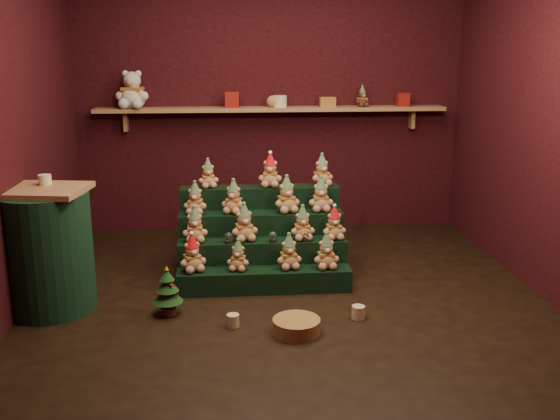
{
  "coord_description": "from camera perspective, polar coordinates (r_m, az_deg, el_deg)",
  "views": [
    {
      "loc": [
        -0.43,
        -4.59,
        1.9
      ],
      "look_at": [
        -0.05,
        0.25,
        0.64
      ],
      "focal_mm": 40.0,
      "sensor_mm": 36.0,
      "label": 1
    }
  ],
  "objects": [
    {
      "name": "table_ornament",
      "position": [
        4.88,
        -20.7,
        2.61
      ],
      "size": [
        0.09,
        0.09,
        0.07
      ],
      "primitive_type": "cylinder",
      "color": "beige",
      "rests_on": "side_table"
    },
    {
      "name": "teddy_10",
      "position": [
        5.32,
        0.61,
        1.43
      ],
      "size": [
        0.27,
        0.25,
        0.31
      ],
      "primitive_type": null,
      "rotation": [
        0.0,
        0.0,
        0.29
      ],
      "color": "tan",
      "rests_on": "riser_tier_midback"
    },
    {
      "name": "mini_christmas_tree",
      "position": [
        4.67,
        -10.25,
        -7.28
      ],
      "size": [
        0.22,
        0.22,
        0.38
      ],
      "rotation": [
        0.0,
        0.0,
        -0.09
      ],
      "color": "#422617",
      "rests_on": "ground"
    },
    {
      "name": "teddy_0",
      "position": [
        5.0,
        -8.04,
        -3.93
      ],
      "size": [
        0.27,
        0.26,
        0.3
      ],
      "primitive_type": null,
      "rotation": [
        0.0,
        0.0,
        0.39
      ],
      "color": "tan",
      "rests_on": "riser_tier_front"
    },
    {
      "name": "gift_tin_red_b",
      "position": [
        6.71,
        11.16,
        9.88
      ],
      "size": [
        0.12,
        0.12,
        0.14
      ],
      "primitive_type": "cube",
      "color": "#A11F18",
      "rests_on": "back_shelf"
    },
    {
      "name": "teddy_1",
      "position": [
        5.0,
        -3.84,
        -4.14
      ],
      "size": [
        0.21,
        0.2,
        0.25
      ],
      "primitive_type": null,
      "rotation": [
        0.0,
        0.0,
        -0.23
      ],
      "color": "tan",
      "rests_on": "riser_tier_front"
    },
    {
      "name": "back_wall",
      "position": [
        6.67,
        -0.86,
        10.21
      ],
      "size": [
        4.0,
        0.1,
        2.8
      ],
      "primitive_type": "cube",
      "color": "black",
      "rests_on": "ground"
    },
    {
      "name": "teddy_9",
      "position": [
        5.31,
        -4.26,
        1.22
      ],
      "size": [
        0.26,
        0.25,
        0.29
      ],
      "primitive_type": null,
      "rotation": [
        0.0,
        0.0,
        -0.38
      ],
      "color": "tan",
      "rests_on": "riser_tier_midback"
    },
    {
      "name": "front_wall",
      "position": [
        2.63,
        5.03,
        3.5
      ],
      "size": [
        4.0,
        0.1,
        2.8
      ],
      "primitive_type": "cube",
      "color": "black",
      "rests_on": "ground"
    },
    {
      "name": "left_wall",
      "position": [
        4.89,
        -24.06,
        7.4
      ],
      "size": [
        0.1,
        4.0,
        2.8
      ],
      "primitive_type": "cube",
      "color": "black",
      "rests_on": "ground"
    },
    {
      "name": "snow_globe_a",
      "position": [
        5.11,
        -4.74,
        -2.55
      ],
      "size": [
        0.07,
        0.07,
        0.09
      ],
      "color": "black",
      "rests_on": "riser_tier_midfront"
    },
    {
      "name": "gift_tin_red_a",
      "position": [
        6.46,
        -4.42,
        10.03
      ],
      "size": [
        0.14,
        0.14,
        0.16
      ],
      "primitive_type": "cube",
      "color": "#A11F18",
      "rests_on": "back_shelf"
    },
    {
      "name": "teddy_4",
      "position": [
        5.16,
        -7.8,
        -1.32
      ],
      "size": [
        0.22,
        0.2,
        0.29
      ],
      "primitive_type": null,
      "rotation": [
        0.0,
        0.0,
        0.07
      ],
      "color": "tan",
      "rests_on": "riser_tier_midfront"
    },
    {
      "name": "snow_globe_b",
      "position": [
        5.12,
        -0.66,
        -2.47
      ],
      "size": [
        0.07,
        0.07,
        0.09
      ],
      "color": "black",
      "rests_on": "riser_tier_midfront"
    },
    {
      "name": "riser_tier_back",
      "position": [
        5.61,
        -1.83,
        -1.45
      ],
      "size": [
        1.4,
        0.22,
        0.72
      ],
      "primitive_type": "cube",
      "color": "black",
      "rests_on": "ground"
    },
    {
      "name": "white_bear",
      "position": [
        6.51,
        -13.36,
        11.1
      ],
      "size": [
        0.38,
        0.36,
        0.47
      ],
      "primitive_type": null,
      "rotation": [
        0.0,
        0.0,
        -0.17
      ],
      "color": "silver",
      "rests_on": "back_shelf"
    },
    {
      "name": "teddy_14",
      "position": [
        5.54,
        3.84,
        3.65
      ],
      "size": [
        0.25,
        0.24,
        0.28
      ],
      "primitive_type": null,
      "rotation": [
        0.0,
        0.0,
        0.34
      ],
      "color": "tan",
      "rests_on": "riser_tier_back"
    },
    {
      "name": "teddy_13",
      "position": [
        5.49,
        -0.89,
        3.63
      ],
      "size": [
        0.23,
        0.21,
        0.29
      ],
      "primitive_type": null,
      "rotation": [
        0.0,
        0.0,
        -0.14
      ],
      "color": "tan",
      "rests_on": "riser_tier_back"
    },
    {
      "name": "riser_tier_midfront",
      "position": [
        5.24,
        -1.57,
        -4.66
      ],
      "size": [
        1.4,
        0.22,
        0.36
      ],
      "primitive_type": "cube",
      "color": "black",
      "rests_on": "ground"
    },
    {
      "name": "ground",
      "position": [
        4.99,
        0.76,
        -7.88
      ],
      "size": [
        4.0,
        4.0,
        0.0
      ],
      "primitive_type": "plane",
      "color": "black",
      "rests_on": "ground"
    },
    {
      "name": "teddy_7",
      "position": [
        5.2,
        4.97,
        -1.2
      ],
      "size": [
        0.22,
        0.2,
        0.28
      ],
      "primitive_type": null,
      "rotation": [
        0.0,
        0.0,
        0.12
      ],
      "color": "tan",
      "rests_on": "riser_tier_midfront"
    },
    {
      "name": "mug_left",
      "position": [
        4.47,
        -4.31,
        -10.04
      ],
      "size": [
        0.09,
        0.09,
        0.09
      ],
      "primitive_type": "cylinder",
      "color": "beige",
      "rests_on": "ground"
    },
    {
      "name": "teddy_12",
      "position": [
        5.49,
        -6.6,
        3.33
      ],
      "size": [
        0.21,
        0.19,
        0.25
      ],
      "primitive_type": null,
      "rotation": [
        0.0,
        0.0,
        0.22
      ],
      "color": "tan",
      "rests_on": "riser_tier_back"
    },
    {
      "name": "teddy_5",
      "position": [
        5.14,
        -3.3,
        -1.14
      ],
      "size": [
        0.26,
        0.25,
        0.31
      ],
      "primitive_type": null,
      "rotation": [
        0.0,
        0.0,
        0.25
      ],
      "color": "tan",
      "rests_on": "riser_tier_midfront"
    },
    {
      "name": "side_table",
      "position": [
        4.91,
        -20.49,
        -3.46
      ],
      "size": [
        0.68,
        0.65,
        0.94
      ],
      "rotation": [
        0.0,
        0.0,
        -0.15
      ],
      "color": "#A17650",
      "rests_on": "ground"
    },
    {
      "name": "teddy_2",
      "position": [
        5.02,
        0.82,
        -3.81
      ],
      "size": [
        0.23,
        0.21,
        0.28
      ],
      "primitive_type": null,
      "rotation": [
        0.0,
        0.0,
        0.17
      ],
      "color": "tan",
      "rests_on": "riser_tier_front"
    },
    {
      "name": "riser_tier_midback",
      "position": [
        5.42,
        -1.7,
        -3.0
      ],
      "size": [
        1.4,
        0.22,
        0.54
      ],
      "primitive_type": "cube",
      "color": "black",
      "rests_on": "ground"
    },
    {
      "name": "brown_bear",
      "position": [
        6.59,
        7.53,
        10.25
      ],
      "size": [
        0.18,
        0.17,
        0.21
      ],
      "primitive_type": null,
      "rotation": [
        0.0,
        0.0,
        0.33
      ],
      "color": "#4B2B19",
      "rests_on": "back_shelf"
    },
    {
      "name": "scarf_gift_box",
      "position": [
        6.54,
        4.37,
        9.82
      ],
      "size": [
        0.16,
        0.1,
        0.1
      ],
      "primitive_type": "cube",
      "color": "orange",
      "rests_on": "back_shelf"
    },
    {
      "name": "teddy_11",
      "position": [
        5.37,
        3.76,
        1.45
      ],
      "size": [
        0.21,
        0.19,
        0.3
      ],
      "primitive_type": null,
      "rotation": [
        0.0,
        0.0,
        -0.0
      ],
      "color": "tan",
      "rests_on": "riser_tier_midback"
    },
    {
      "name": "mug_right",
      "position": [
        4.62,
        7.17,
        -9.25
      ],
      "size": [
        0.1,
        0.1,
        0.1
      ],
      "primitive_type": "cylinder",
      "color": "beige",
      "rests_on": "ground"
    },
    {
      "name": "right_wall",
      "position": [
        5.24,
        23.94,
        7.81
      ],
      "size": [
        0.1,
        4.0,
        2.8
      ],
      "primitive_type": "cube",
      "color": "black",
      "rests_on": "ground"
    },
    {
      "name": "teddy_8",
      "position": [
        5.32,
        -7.76,
        1.08
      ],
      "size": [
        0.22,
        0.2,
        0.27
      ],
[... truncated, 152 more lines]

